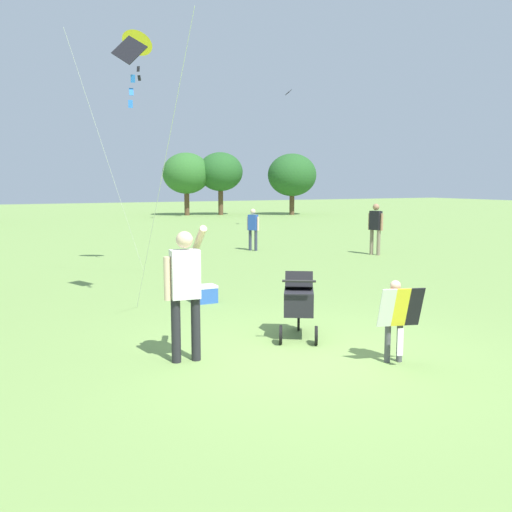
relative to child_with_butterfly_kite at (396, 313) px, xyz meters
The scene contains 10 objects.
ground_plane 1.31m from the child_with_butterfly_kite, 134.58° to the left, with size 120.00×120.00×0.00m, color #75994C.
treeline_distant 31.77m from the child_with_butterfly_kite, 84.41° to the left, with size 28.30×5.95×5.14m.
child_with_butterfly_kite is the anchor object (origin of this frame).
person_adult_flyer 2.79m from the child_with_butterfly_kite, 152.06° to the left, with size 0.60×0.53×1.82m.
stroller 1.71m from the child_with_butterfly_kite, 106.88° to the left, with size 0.86×1.08×1.03m.
kite_adult_black 6.38m from the child_with_butterfly_kite, 115.38° to the left, with size 0.55×3.62×5.04m.
kite_orange_delta 10.51m from the child_with_butterfly_kite, 95.77° to the left, with size 2.53×2.01×6.19m.
person_sitting_far 12.40m from the child_with_butterfly_kite, 72.46° to the left, with size 0.34×0.39×1.46m.
person_couple_left 11.27m from the child_with_butterfly_kite, 52.83° to the left, with size 0.33×0.51×1.68m.
cooler_box 4.70m from the child_with_butterfly_kite, 100.91° to the left, with size 0.45×0.33×0.35m.
Camera 1 is at (-4.02, -6.37, 2.37)m, focal length 39.16 mm.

